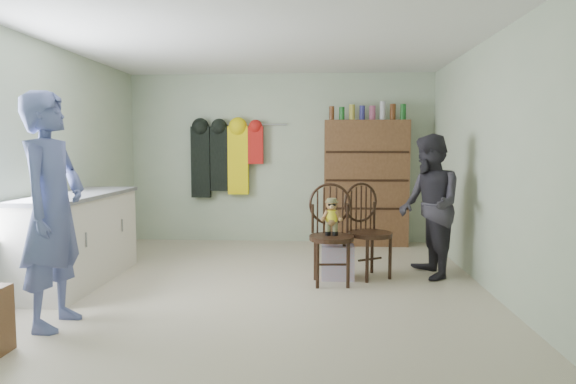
# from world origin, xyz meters

# --- Properties ---
(ground_plane) EXTENTS (5.00, 5.00, 0.00)m
(ground_plane) POSITION_xyz_m (0.00, 0.00, 0.00)
(ground_plane) COLOR beige
(ground_plane) RESTS_ON ground
(room_walls) EXTENTS (5.00, 5.00, 5.00)m
(room_walls) POSITION_xyz_m (0.00, 0.53, 1.58)
(room_walls) COLOR #B7C5A5
(room_walls) RESTS_ON ground
(counter) EXTENTS (0.64, 1.86, 0.94)m
(counter) POSITION_xyz_m (-1.95, 0.00, 0.47)
(counter) COLOR silver
(counter) RESTS_ON ground
(chair_front) EXTENTS (0.50, 0.50, 1.04)m
(chair_front) POSITION_xyz_m (0.70, 0.15, 0.59)
(chair_front) COLOR black
(chair_front) RESTS_ON ground
(chair_far) EXTENTS (0.63, 0.63, 1.03)m
(chair_far) POSITION_xyz_m (1.10, 0.43, 0.55)
(chair_far) COLOR black
(chair_far) RESTS_ON ground
(striped_bag) EXTENTS (0.35, 0.27, 0.37)m
(striped_bag) POSITION_xyz_m (0.78, 0.31, 0.18)
(striped_bag) COLOR #E57280
(striped_bag) RESTS_ON ground
(person_left) EXTENTS (0.46, 0.69, 1.86)m
(person_left) POSITION_xyz_m (-1.52, -1.28, 0.93)
(person_left) COLOR #505A92
(person_left) RESTS_ON ground
(person_right) EXTENTS (0.68, 0.83, 1.57)m
(person_right) POSITION_xyz_m (1.77, 0.45, 0.78)
(person_right) COLOR #2D2B33
(person_right) RESTS_ON ground
(dresser) EXTENTS (1.20, 0.39, 2.06)m
(dresser) POSITION_xyz_m (1.25, 2.30, 0.91)
(dresser) COLOR brown
(dresser) RESTS_ON ground
(coat_rack) EXTENTS (1.42, 0.12, 1.09)m
(coat_rack) POSITION_xyz_m (-0.83, 2.38, 1.25)
(coat_rack) COLOR #99999E
(coat_rack) RESTS_ON ground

